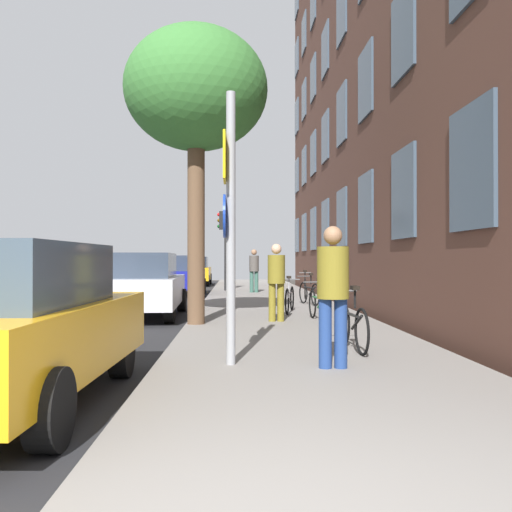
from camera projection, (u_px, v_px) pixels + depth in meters
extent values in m
plane|color=#332D28|center=(160.00, 305.00, 17.30)|extent=(41.80, 41.80, 0.00)
cube|color=#232326|center=(94.00, 305.00, 17.22)|extent=(7.00, 38.00, 0.01)
cube|color=gray|center=(268.00, 303.00, 17.43)|extent=(4.20, 38.00, 0.12)
cube|color=#513328|center=(350.00, 34.00, 17.09)|extent=(0.50, 27.00, 17.36)
cube|color=#384756|center=(471.00, 167.00, 7.67)|extent=(0.06, 1.44, 1.82)
cube|color=#384756|center=(403.00, 194.00, 10.80)|extent=(0.06, 1.44, 1.82)
cube|color=#384756|center=(366.00, 208.00, 13.92)|extent=(0.06, 1.44, 1.82)
cube|color=#384756|center=(342.00, 218.00, 17.04)|extent=(0.06, 1.44, 1.82)
cube|color=#384756|center=(325.00, 224.00, 20.16)|extent=(0.06, 1.44, 1.82)
cube|color=#384756|center=(313.00, 229.00, 23.29)|extent=(0.06, 1.44, 1.82)
cube|color=#384756|center=(304.00, 233.00, 26.41)|extent=(0.06, 1.44, 1.82)
cube|color=#384756|center=(297.00, 235.00, 29.53)|extent=(0.06, 1.44, 1.82)
cube|color=#384756|center=(403.00, 32.00, 10.82)|extent=(0.06, 1.44, 1.82)
cube|color=#384756|center=(365.00, 83.00, 13.94)|extent=(0.06, 1.44, 1.82)
cube|color=#384756|center=(342.00, 115.00, 17.06)|extent=(0.06, 1.44, 1.82)
cube|color=#384756|center=(325.00, 137.00, 20.19)|extent=(0.06, 1.44, 1.82)
cube|color=#384756|center=(313.00, 154.00, 23.31)|extent=(0.06, 1.44, 1.82)
cube|color=#384756|center=(304.00, 166.00, 26.43)|extent=(0.06, 1.44, 1.82)
cube|color=#384756|center=(297.00, 176.00, 29.55)|extent=(0.06, 1.44, 1.82)
cube|color=#384756|center=(341.00, 13.00, 17.09)|extent=(0.06, 1.44, 1.82)
cube|color=#384756|center=(325.00, 51.00, 20.21)|extent=(0.06, 1.44, 1.82)
cube|color=#384756|center=(313.00, 79.00, 23.33)|extent=(0.06, 1.44, 1.82)
cube|color=#384756|center=(304.00, 100.00, 26.45)|extent=(0.06, 1.44, 1.82)
cube|color=#384756|center=(297.00, 117.00, 29.58)|extent=(0.06, 1.44, 1.82)
cube|color=#384756|center=(313.00, 4.00, 23.35)|extent=(0.06, 1.44, 1.82)
cube|color=#384756|center=(304.00, 34.00, 26.48)|extent=(0.06, 1.44, 1.82)
cube|color=#384756|center=(297.00, 58.00, 29.60)|extent=(0.06, 1.44, 1.82)
cylinder|color=gray|center=(231.00, 228.00, 6.91)|extent=(0.12, 0.12, 3.51)
cube|color=yellow|center=(225.00, 158.00, 6.91)|extent=(0.03, 0.60, 0.60)
cylinder|color=#14339E|center=(225.00, 216.00, 6.90)|extent=(0.03, 0.56, 0.56)
cylinder|color=black|center=(226.00, 250.00, 23.48)|extent=(0.12, 0.12, 3.51)
cube|color=black|center=(222.00, 220.00, 23.48)|extent=(0.20, 0.24, 0.80)
sphere|color=red|center=(219.00, 215.00, 23.48)|extent=(0.16, 0.16, 0.16)
sphere|color=#523707|center=(219.00, 220.00, 23.48)|extent=(0.16, 0.16, 0.16)
sphere|color=#083E11|center=(219.00, 226.00, 23.48)|extent=(0.16, 0.16, 0.16)
cylinder|color=brown|center=(196.00, 228.00, 11.27)|extent=(0.36, 0.36, 4.03)
ellipsoid|color=#387533|center=(196.00, 89.00, 11.29)|extent=(3.01, 3.01, 2.56)
torus|color=black|center=(344.00, 323.00, 8.52)|extent=(0.08, 0.67, 0.67)
torus|color=black|center=(362.00, 332.00, 7.52)|extent=(0.08, 0.67, 0.67)
cylinder|color=black|center=(352.00, 315.00, 8.02)|extent=(0.09, 0.85, 0.04)
cylinder|color=black|center=(357.00, 322.00, 7.77)|extent=(0.07, 0.51, 0.28)
cylinder|color=black|center=(355.00, 299.00, 7.88)|extent=(0.04, 0.04, 0.28)
cube|color=black|center=(355.00, 288.00, 7.88)|extent=(0.10, 0.24, 0.06)
cylinder|color=#4C4C4C|center=(344.00, 291.00, 8.52)|extent=(0.42, 0.05, 0.03)
torus|color=black|center=(312.00, 304.00, 12.35)|extent=(0.09, 0.65, 0.65)
torus|color=black|center=(324.00, 308.00, 11.27)|extent=(0.09, 0.65, 0.65)
cylinder|color=#267233|center=(318.00, 298.00, 11.81)|extent=(0.12, 0.92, 0.04)
cylinder|color=#267233|center=(321.00, 303.00, 11.54)|extent=(0.09, 0.56, 0.30)
cylinder|color=#267233|center=(320.00, 287.00, 11.65)|extent=(0.04, 0.04, 0.28)
cube|color=black|center=(320.00, 280.00, 11.66)|extent=(0.10, 0.24, 0.06)
cylinder|color=#4C4C4C|center=(312.00, 282.00, 12.36)|extent=(0.42, 0.06, 0.03)
torus|color=black|center=(292.00, 298.00, 14.14)|extent=(0.18, 0.64, 0.65)
torus|color=black|center=(287.00, 302.00, 13.09)|extent=(0.18, 0.64, 0.65)
cylinder|color=#99999E|center=(290.00, 293.00, 13.62)|extent=(0.24, 0.90, 0.04)
cylinder|color=#99999E|center=(288.00, 297.00, 13.35)|extent=(0.16, 0.55, 0.30)
cylinder|color=#99999E|center=(289.00, 284.00, 13.46)|extent=(0.04, 0.04, 0.28)
cube|color=black|center=(289.00, 277.00, 13.46)|extent=(0.10, 0.24, 0.06)
cylinder|color=#4C4C4C|center=(292.00, 279.00, 14.15)|extent=(0.42, 0.12, 0.03)
torus|color=black|center=(303.00, 293.00, 16.49)|extent=(0.19, 0.65, 0.66)
torus|color=black|center=(315.00, 295.00, 15.54)|extent=(0.19, 0.65, 0.66)
cylinder|color=black|center=(309.00, 288.00, 16.02)|extent=(0.24, 0.82, 0.04)
cylinder|color=black|center=(312.00, 291.00, 15.78)|extent=(0.16, 0.50, 0.27)
cylinder|color=black|center=(311.00, 280.00, 15.88)|extent=(0.04, 0.04, 0.28)
cube|color=black|center=(311.00, 274.00, 15.88)|extent=(0.10, 0.24, 0.06)
cylinder|color=#4C4C4C|center=(303.00, 276.00, 16.49)|extent=(0.42, 0.13, 0.03)
torus|color=black|center=(305.00, 287.00, 19.45)|extent=(0.13, 0.69, 0.69)
torus|color=black|center=(305.00, 289.00, 18.45)|extent=(0.13, 0.69, 0.69)
cylinder|color=black|center=(305.00, 283.00, 18.95)|extent=(0.15, 0.85, 0.04)
cylinder|color=black|center=(305.00, 285.00, 18.70)|extent=(0.11, 0.52, 0.28)
cylinder|color=black|center=(305.00, 276.00, 18.80)|extent=(0.04, 0.04, 0.28)
cube|color=black|center=(305.00, 271.00, 18.80)|extent=(0.10, 0.24, 0.06)
cylinder|color=#4C4C4C|center=(305.00, 273.00, 19.45)|extent=(0.42, 0.08, 0.03)
cylinder|color=navy|center=(325.00, 333.00, 6.66)|extent=(0.16, 0.16, 0.86)
cylinder|color=navy|center=(341.00, 333.00, 6.67)|extent=(0.16, 0.16, 0.86)
cylinder|color=olive|center=(333.00, 273.00, 6.67)|extent=(0.52, 0.52, 0.65)
sphere|color=#936B4C|center=(333.00, 235.00, 6.67)|extent=(0.23, 0.23, 0.23)
cylinder|color=olive|center=(272.00, 302.00, 11.71)|extent=(0.16, 0.16, 0.83)
cylinder|color=olive|center=(281.00, 302.00, 11.72)|extent=(0.16, 0.16, 0.83)
cylinder|color=olive|center=(276.00, 269.00, 11.72)|extent=(0.53, 0.53, 0.62)
sphere|color=tan|center=(276.00, 249.00, 11.72)|extent=(0.22, 0.22, 0.22)
cylinder|color=#33594C|center=(252.00, 282.00, 22.06)|extent=(0.16, 0.16, 0.87)
cylinder|color=#33594C|center=(256.00, 282.00, 22.07)|extent=(0.16, 0.16, 0.87)
cylinder|color=#4C4742|center=(254.00, 263.00, 22.07)|extent=(0.50, 0.50, 0.65)
sphere|color=#936B4C|center=(254.00, 252.00, 22.07)|extent=(0.23, 0.23, 0.23)
cube|color=orange|center=(11.00, 339.00, 5.32)|extent=(1.96, 4.06, 0.70)
cube|color=#384756|center=(2.00, 274.00, 5.13)|extent=(1.61, 2.30, 0.60)
cylinder|color=black|center=(122.00, 352.00, 6.63)|extent=(0.22, 0.64, 0.64)
cylinder|color=black|center=(50.00, 409.00, 4.07)|extent=(0.22, 0.64, 0.64)
cube|color=silver|center=(143.00, 291.00, 13.64)|extent=(2.02, 4.49, 0.70)
cube|color=#2D3847|center=(141.00, 265.00, 13.43)|extent=(1.66, 2.53, 0.60)
cylinder|color=black|center=(121.00, 300.00, 15.02)|extent=(0.22, 0.64, 0.64)
cylinder|color=black|center=(182.00, 300.00, 15.09)|extent=(0.22, 0.64, 0.64)
cylinder|color=black|center=(94.00, 310.00, 12.19)|extent=(0.22, 0.64, 0.64)
cylinder|color=black|center=(169.00, 309.00, 12.26)|extent=(0.22, 0.64, 0.64)
cube|color=navy|center=(181.00, 279.00, 21.98)|extent=(1.86, 4.43, 0.70)
cube|color=#2D3847|center=(181.00, 263.00, 21.76)|extent=(1.54, 2.49, 0.60)
cylinder|color=black|center=(166.00, 286.00, 23.35)|extent=(0.22, 0.64, 0.64)
cylinder|color=black|center=(203.00, 286.00, 23.41)|extent=(0.22, 0.64, 0.64)
cylinder|color=black|center=(156.00, 289.00, 20.54)|extent=(0.22, 0.64, 0.64)
cylinder|color=black|center=(199.00, 289.00, 20.60)|extent=(0.22, 0.64, 0.64)
cube|color=orange|center=(194.00, 274.00, 30.30)|extent=(1.81, 4.09, 0.70)
cube|color=#1E232D|center=(194.00, 262.00, 30.10)|extent=(1.50, 2.30, 0.60)
cylinder|color=black|center=(182.00, 279.00, 31.57)|extent=(0.22, 0.64, 0.64)
cylinder|color=black|center=(210.00, 279.00, 31.63)|extent=(0.22, 0.64, 0.64)
cylinder|color=black|center=(178.00, 281.00, 28.96)|extent=(0.22, 0.64, 0.64)
cylinder|color=black|center=(207.00, 281.00, 29.02)|extent=(0.22, 0.64, 0.64)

